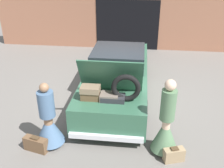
{
  "coord_description": "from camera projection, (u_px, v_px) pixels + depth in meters",
  "views": [
    {
      "loc": [
        0.68,
        -7.19,
        3.93
      ],
      "look_at": [
        0.0,
        -1.38,
        1.03
      ],
      "focal_mm": 42.0,
      "sensor_mm": 36.0,
      "label": 1
    }
  ],
  "objects": [
    {
      "name": "car",
      "position": [
        117.0,
        76.0,
        7.93
      ],
      "size": [
        1.81,
        5.13,
        1.83
      ],
      "color": "#336047",
      "rests_on": "ground_plane"
    },
    {
      "name": "person_left",
      "position": [
        49.0,
        124.0,
        5.83
      ],
      "size": [
        0.67,
        0.67,
        1.55
      ],
      "rotation": [
        0.0,
        0.0,
        -1.51
      ],
      "color": "#997051",
      "rests_on": "ground_plane"
    },
    {
      "name": "suitcase_beside_left_person",
      "position": [
        36.0,
        144.0,
        5.79
      ],
      "size": [
        0.57,
        0.31,
        0.36
      ],
      "color": "brown",
      "rests_on": "ground_plane"
    },
    {
      "name": "person_right",
      "position": [
        166.0,
        128.0,
        5.55
      ],
      "size": [
        0.59,
        0.59,
        1.76
      ],
      "rotation": [
        0.0,
        0.0,
        1.43
      ],
      "color": "beige",
      "rests_on": "ground_plane"
    },
    {
      "name": "garage_wall_back",
      "position": [
        128.0,
        18.0,
        11.63
      ],
      "size": [
        12.0,
        0.14,
        2.8
      ],
      "color": "#9E664C",
      "rests_on": "ground_plane"
    },
    {
      "name": "suitcase_beside_right_person",
      "position": [
        174.0,
        155.0,
        5.5
      ],
      "size": [
        0.47,
        0.32,
        0.33
      ],
      "color": "#9E8460",
      "rests_on": "ground_plane"
    },
    {
      "name": "ground_plane",
      "position": [
        117.0,
        94.0,
        8.22
      ],
      "size": [
        40.0,
        40.0,
        0.0
      ],
      "primitive_type": "plane",
      "color": "slate"
    }
  ]
}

